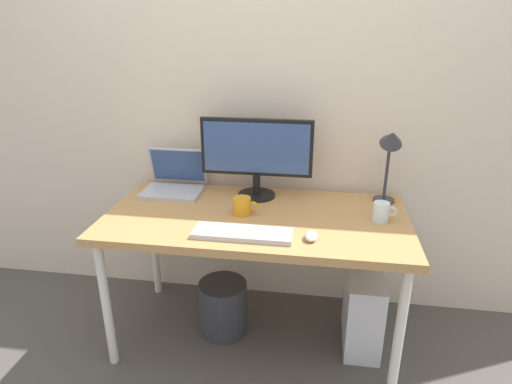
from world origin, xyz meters
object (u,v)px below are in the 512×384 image
at_px(laptop, 174,181).
at_px(mouse, 311,236).
at_px(monitor, 256,153).
at_px(coffee_mug, 242,206).
at_px(computer_tower, 363,309).
at_px(desk_lamp, 390,149).
at_px(glass_cup, 381,212).
at_px(wastebasket, 223,307).
at_px(desk, 256,226).
at_px(keyboard, 243,233).

distance_m(laptop, mouse, 0.91).
height_order(monitor, mouse, monitor).
height_order(coffee_mug, computer_tower, coffee_mug).
bearing_deg(monitor, desk_lamp, 0.04).
height_order(mouse, glass_cup, glass_cup).
bearing_deg(wastebasket, glass_cup, 0.82).
bearing_deg(computer_tower, laptop, 167.44).
bearing_deg(glass_cup, desk, -177.82).
bearing_deg(keyboard, computer_tower, 23.37).
height_order(desk, laptop, laptop).
distance_m(laptop, glass_cup, 1.12).
relative_size(desk, keyboard, 3.36).
xyz_separation_m(coffee_mug, wastebasket, (-0.12, 0.01, -0.62)).
bearing_deg(mouse, desk, 141.35).
xyz_separation_m(desk, wastebasket, (-0.18, 0.01, -0.51)).
xyz_separation_m(desk, coffee_mug, (-0.07, 0.00, 0.10)).
relative_size(desk, wastebasket, 4.93).
bearing_deg(glass_cup, computer_tower, -176.98).
bearing_deg(desk, wastebasket, 176.39).
height_order(monitor, wastebasket, monitor).
height_order(monitor, laptop, monitor).
relative_size(desk_lamp, glass_cup, 3.75).
distance_m(keyboard, wastebasket, 0.65).
height_order(glass_cup, wastebasket, glass_cup).
bearing_deg(laptop, wastebasket, -37.82).
xyz_separation_m(mouse, wastebasket, (-0.46, 0.23, -0.59)).
height_order(laptop, mouse, laptop).
xyz_separation_m(keyboard, wastebasket, (-0.16, 0.24, -0.59)).
relative_size(desk, laptop, 4.62).
xyz_separation_m(desk, desk_lamp, (0.64, 0.24, 0.35)).
bearing_deg(wastebasket, mouse, -26.80).
bearing_deg(mouse, laptop, 148.39).
bearing_deg(wastebasket, laptop, 142.18).
bearing_deg(glass_cup, monitor, 161.06).
distance_m(coffee_mug, computer_tower, 0.84).
xyz_separation_m(keyboard, glass_cup, (0.62, 0.25, 0.03)).
bearing_deg(glass_cup, laptop, 167.96).
distance_m(mouse, coffee_mug, 0.41).
relative_size(desk_lamp, computer_tower, 0.99).
bearing_deg(laptop, coffee_mug, -30.55).
relative_size(laptop, mouse, 3.56).
relative_size(mouse, coffee_mug, 0.73).
distance_m(desk_lamp, coffee_mug, 0.79).
bearing_deg(keyboard, desk, 83.96).
xyz_separation_m(laptop, glass_cup, (1.10, -0.23, -0.01)).
bearing_deg(desk_lamp, monitor, -179.96).
height_order(desk, desk_lamp, desk_lamp).
relative_size(mouse, wastebasket, 0.30).
distance_m(glass_cup, computer_tower, 0.56).
distance_m(desk_lamp, computer_tower, 0.84).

